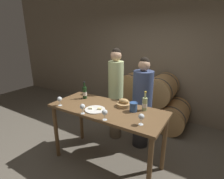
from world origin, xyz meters
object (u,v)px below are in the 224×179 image
Objects in this scene: person_right at (142,103)px; cheese_plate at (95,109)px; wine_bottle_red at (85,93)px; wine_glass_far_left at (60,99)px; person_left at (116,93)px; wine_bottle_white at (145,104)px; tasting_table at (107,116)px; blue_crock at (133,107)px; bread_basket at (124,104)px; wine_glass_right at (141,117)px; wine_glass_left at (82,107)px; wine_glass_center at (105,113)px.

person_right reaches higher than cheese_plate.
wine_glass_far_left is (-0.12, -0.44, -0.00)m from wine_bottle_red.
wine_bottle_red is (-0.81, -0.58, 0.23)m from person_right.
wine_bottle_white is (0.78, -0.50, 0.13)m from person_left.
person_left is (-0.27, 0.73, 0.10)m from tasting_table.
blue_crock is 0.22m from bread_basket.
blue_crock is 0.39m from wine_glass_right.
wine_glass_left is 0.81m from wine_glass_right.
tasting_table is at bearing 23.88° from wine_glass_far_left.
wine_glass_right is at bearing -45.71° from person_left.
bread_basket is 1.55× the size of wine_glass_left.
bread_basket is at bearing 29.81° from wine_glass_far_left.
person_left is at bearing 130.38° from bread_basket.
person_right is 1.02m from wine_bottle_red.
wine_bottle_red is 0.73m from bread_basket.
wine_bottle_white is 0.43m from wine_glass_right.
person_right is 5.50× the size of wine_bottle_red.
person_left reaches higher than wine_glass_right.
bread_basket is 1.55× the size of wine_glass_right.
person_right is at bearing 66.80° from cheese_plate.
wine_glass_left is (-0.36, -0.52, 0.06)m from bread_basket.
wine_glass_right is at bearing -3.67° from cheese_plate.
wine_glass_center reaches higher than blue_crock.
wine_glass_far_left reaches higher than blue_crock.
wine_bottle_white is at bearing 23.89° from wine_glass_far_left.
wine_glass_far_left is at bearing -156.11° from wine_bottle_white.
wine_bottle_red is at bearing 177.49° from blue_crock.
person_left is at bearing 136.66° from blue_crock.
cheese_plate is 2.07× the size of wine_glass_left.
person_right is 1.08m from wine_glass_center.
wine_bottle_red is at bearing -176.00° from wine_bottle_white.
wine_bottle_red is 1.35× the size of bread_basket.
cheese_plate is (-0.49, -0.26, -0.06)m from blue_crock.
wine_glass_center is 0.46m from wine_glass_right.
wine_glass_right is (0.24, -0.30, 0.03)m from blue_crock.
wine_glass_right is (0.62, -0.19, 0.23)m from tasting_table.
person_left is 6.00× the size of cheese_plate.
blue_crock is (-0.12, -0.11, -0.03)m from wine_bottle_white.
wine_bottle_white is 0.88m from wine_glass_left.
wine_bottle_red is at bearing -176.76° from bread_basket.
tasting_table is at bearing 162.76° from wine_glass_right.
tasting_table is 13.17× the size of blue_crock.
person_left is 0.89m from cheese_plate.
wine_glass_far_left is at bearing 175.86° from wine_glass_left.
person_right reaches higher than wine_bottle_red.
person_left reaches higher than wine_bottle_white.
blue_crock is at bearing 38.07° from wine_glass_left.
wine_glass_center is 1.00× the size of wine_glass_right.
wine_bottle_red is 2.27× the size of blue_crock.
bread_basket is at bearing 90.14° from wine_glass_center.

